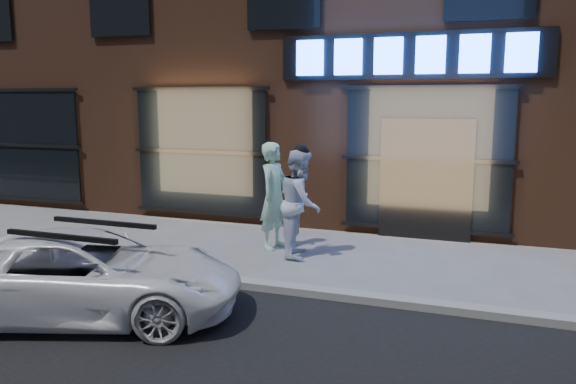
{
  "coord_description": "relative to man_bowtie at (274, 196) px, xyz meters",
  "views": [
    {
      "loc": [
        1.12,
        -7.32,
        2.78
      ],
      "look_at": [
        -2.06,
        1.6,
        1.2
      ],
      "focal_mm": 35.0,
      "sensor_mm": 36.0,
      "label": 1
    }
  ],
  "objects": [
    {
      "name": "man_bowtie",
      "position": [
        0.0,
        0.0,
        0.0
      ],
      "size": [
        0.6,
        0.8,
        1.99
      ],
      "primitive_type": "imported",
      "rotation": [
        0.0,
        0.0,
        1.39
      ],
      "color": "#BBF6D9",
      "rests_on": "ground"
    },
    {
      "name": "ground",
      "position": [
        2.58,
        -2.27,
        -1.0
      ],
      "size": [
        90.0,
        90.0,
        0.0
      ],
      "primitive_type": "plane",
      "color": "slate",
      "rests_on": "ground"
    },
    {
      "name": "storefront_building",
      "position": [
        2.58,
        5.72,
        4.15
      ],
      "size": [
        30.2,
        8.28,
        10.3
      ],
      "color": "#54301E",
      "rests_on": "ground"
    },
    {
      "name": "white_suv",
      "position": [
        -1.06,
        -3.96,
        -0.45
      ],
      "size": [
        4.34,
        2.99,
        1.1
      ],
      "primitive_type": "imported",
      "rotation": [
        0.0,
        0.0,
        1.9
      ],
      "color": "white",
      "rests_on": "ground"
    },
    {
      "name": "curb",
      "position": [
        2.58,
        -2.27,
        -0.94
      ],
      "size": [
        60.0,
        0.25,
        0.12
      ],
      "primitive_type": "cube",
      "color": "gray",
      "rests_on": "ground"
    },
    {
      "name": "man_cap",
      "position": [
        0.63,
        -0.33,
        -0.04
      ],
      "size": [
        0.89,
        1.05,
        1.91
      ],
      "primitive_type": "imported",
      "rotation": [
        0.0,
        0.0,
        1.76
      ],
      "color": "silver",
      "rests_on": "ground"
    }
  ]
}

